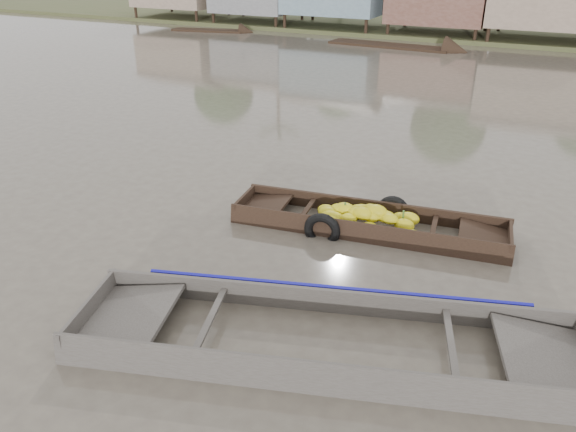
% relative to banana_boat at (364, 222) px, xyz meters
% --- Properties ---
extents(ground, '(120.00, 120.00, 0.00)m').
position_rel_banana_boat_xyz_m(ground, '(-0.65, -2.59, -0.15)').
color(ground, '#524A3F').
rests_on(ground, ground).
extents(banana_boat, '(5.78, 2.06, 0.80)m').
position_rel_banana_boat_xyz_m(banana_boat, '(0.00, 0.00, 0.00)').
color(banana_boat, black).
rests_on(banana_boat, ground).
extents(viewer_boat, '(7.75, 4.02, 0.60)m').
position_rel_banana_boat_xyz_m(viewer_boat, '(0.78, -3.88, -0.09)').
color(viewer_boat, '#3F3A35').
rests_on(viewer_boat, ground).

